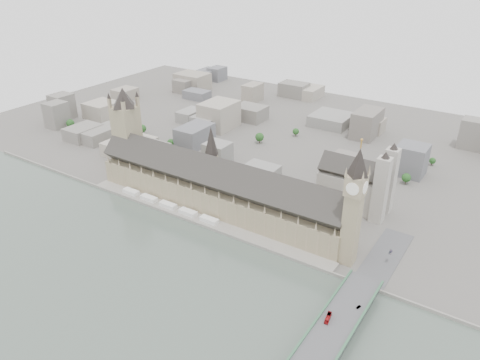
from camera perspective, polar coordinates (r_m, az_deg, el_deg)
The scene contains 16 objects.
ground at distance 444.93m, azimuth -4.26°, elevation -4.54°, with size 900.00×900.00×0.00m, color #595651.
river_thames at distance 355.91m, azimuth -21.16°, elevation -15.88°, with size 600.00×600.00×0.00m, color #455248.
embankment_wall at distance 434.21m, azimuth -5.46°, elevation -5.23°, with size 600.00×1.50×3.00m, color gray.
river_terrace at distance 439.41m, azimuth -4.85°, elevation -4.85°, with size 270.00×15.00×2.00m, color gray.
terrace_tents at distance 460.93m, azimuth -8.77°, elevation -3.04°, with size 118.00×7.00×4.00m.
palace_of_westminster at distance 447.37m, azimuth -2.83°, elevation -0.97°, with size 265.00×40.73×55.44m.
elizabeth_tower at distance 365.16m, azimuth 13.76°, elevation -2.29°, with size 17.00×17.00×107.50m.
victoria_tower at distance 513.93m, azimuth -13.65°, elevation 6.04°, with size 30.00×30.00×100.00m.
central_tower at distance 442.25m, azimuth -3.51°, elevation 3.72°, with size 13.00×13.00×48.00m.
westminster_bridge at distance 317.65m, azimuth 10.43°, elevation -19.06°, with size 25.00×325.00×10.25m, color #474749.
westminster_abbey at distance 461.26m, azimuth 14.05°, elevation -0.57°, with size 68.00×36.00×64.00m.
city_skyline_inland at distance 629.16m, azimuth 9.37°, elevation 6.75°, with size 720.00×360.00×38.00m, color gray, non-canonical shape.
park_trees at distance 488.66m, azimuth -0.98°, elevation -0.41°, with size 110.00×30.00×15.00m, color #1E4819, non-canonical shape.
red_bus_north at distance 325.07m, azimuth 10.68°, elevation -16.16°, with size 2.54×10.86×3.02m, color #9F1215.
car_silver at distance 338.35m, azimuth 14.25°, elevation -14.77°, with size 1.36×3.89×1.28m, color gray.
car_approach at distance 396.73m, azimuth 17.88°, elevation -8.35°, with size 2.13×5.24×1.52m, color gray.
Camera 1 is at (235.72, -298.52, 230.83)m, focal length 35.00 mm.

